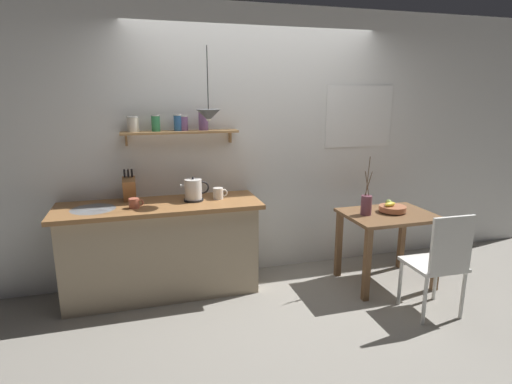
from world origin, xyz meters
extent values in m
plane|color=gray|center=(0.00, 0.00, 0.00)|extent=(14.00, 14.00, 0.00)
cube|color=white|center=(0.20, 0.65, 1.35)|extent=(6.80, 0.10, 2.70)
cube|color=white|center=(1.15, 0.59, 1.62)|extent=(0.78, 0.01, 0.65)
cube|color=silver|center=(1.15, 0.60, 1.62)|extent=(0.72, 0.01, 0.59)
cube|color=tan|center=(-1.00, 0.32, 0.42)|extent=(1.74, 0.52, 0.85)
cube|color=#9E6B3D|center=(-1.00, 0.30, 0.87)|extent=(1.83, 0.63, 0.04)
cylinder|color=#B7BABF|center=(-1.56, 0.28, 0.88)|extent=(0.38, 0.38, 0.01)
cube|color=tan|center=(-0.76, 0.49, 1.51)|extent=(1.08, 0.18, 0.02)
cube|color=#99754C|center=(-1.25, 0.57, 1.45)|extent=(0.02, 0.06, 0.12)
cube|color=#99754C|center=(-0.27, 0.57, 1.45)|extent=(0.02, 0.06, 0.12)
cylinder|color=beige|center=(-1.18, 0.49, 1.59)|extent=(0.10, 0.10, 0.13)
cylinder|color=silver|center=(-1.18, 0.49, 1.66)|extent=(0.11, 0.11, 0.01)
cylinder|color=#388E56|center=(-0.98, 0.49, 1.59)|extent=(0.08, 0.08, 0.14)
cylinder|color=silver|center=(-0.98, 0.49, 1.67)|extent=(0.08, 0.08, 0.01)
cylinder|color=#3366A3|center=(-0.78, 0.49, 1.60)|extent=(0.08, 0.08, 0.14)
cylinder|color=silver|center=(-0.78, 0.49, 1.67)|extent=(0.08, 0.08, 0.01)
cylinder|color=#7F5689|center=(-0.73, 0.49, 1.59)|extent=(0.07, 0.07, 0.13)
cylinder|color=silver|center=(-0.73, 0.49, 1.66)|extent=(0.08, 0.08, 0.01)
cylinder|color=#7F5689|center=(-0.55, 0.49, 1.61)|extent=(0.09, 0.09, 0.17)
cylinder|color=silver|center=(-0.55, 0.49, 1.70)|extent=(0.09, 0.09, 0.01)
cube|color=brown|center=(1.15, -0.07, 0.71)|extent=(0.86, 0.65, 0.03)
cube|color=brown|center=(0.78, -0.35, 0.35)|extent=(0.06, 0.06, 0.69)
cube|color=brown|center=(1.53, -0.35, 0.35)|extent=(0.06, 0.06, 0.69)
cube|color=brown|center=(0.78, 0.20, 0.35)|extent=(0.06, 0.06, 0.69)
cube|color=brown|center=(1.53, 0.20, 0.35)|extent=(0.06, 0.06, 0.69)
cube|color=white|center=(1.21, -0.68, 0.44)|extent=(0.44, 0.42, 0.03)
cube|color=white|center=(1.20, -0.87, 0.69)|extent=(0.38, 0.04, 0.47)
cylinder|color=white|center=(1.40, -0.51, 0.21)|extent=(0.03, 0.03, 0.43)
cylinder|color=white|center=(1.03, -0.50, 0.21)|extent=(0.03, 0.03, 0.43)
cylinder|color=white|center=(1.39, -0.86, 0.21)|extent=(0.03, 0.03, 0.43)
cylinder|color=white|center=(1.02, -0.85, 0.21)|extent=(0.03, 0.03, 0.43)
cylinder|color=#BC704C|center=(1.21, -0.05, 0.73)|extent=(0.12, 0.12, 0.01)
cylinder|color=#BC704C|center=(1.21, -0.05, 0.76)|extent=(0.26, 0.26, 0.05)
ellipsoid|color=yellow|center=(1.18, -0.05, 0.81)|extent=(0.15, 0.10, 0.04)
sphere|color=#8EA84C|center=(1.19, -0.01, 0.81)|extent=(0.07, 0.07, 0.07)
cylinder|color=brown|center=(0.91, -0.05, 0.82)|extent=(0.10, 0.10, 0.19)
cylinder|color=brown|center=(0.91, -0.05, 1.03)|extent=(0.05, 0.03, 0.24)
cylinder|color=brown|center=(0.92, -0.05, 1.10)|extent=(0.02, 0.03, 0.38)
cylinder|color=brown|center=(0.93, -0.05, 1.03)|extent=(0.06, 0.02, 0.23)
cylinder|color=black|center=(-0.69, 0.32, 0.90)|extent=(0.18, 0.18, 0.02)
cylinder|color=white|center=(-0.69, 0.32, 1.00)|extent=(0.16, 0.16, 0.19)
sphere|color=black|center=(-0.69, 0.32, 1.10)|extent=(0.02, 0.02, 0.02)
cone|color=white|center=(-0.78, 0.32, 1.04)|extent=(0.04, 0.04, 0.04)
torus|color=black|center=(-0.60, 0.32, 1.01)|extent=(0.12, 0.02, 0.12)
cube|color=#9E6B3D|center=(-1.25, 0.46, 1.01)|extent=(0.11, 0.18, 0.23)
cylinder|color=black|center=(-1.29, 0.45, 1.16)|extent=(0.02, 0.04, 0.08)
cylinder|color=black|center=(-1.25, 0.45, 1.16)|extent=(0.02, 0.04, 0.08)
cylinder|color=black|center=(-1.22, 0.45, 1.16)|extent=(0.02, 0.04, 0.08)
cylinder|color=#C6664C|center=(-1.22, 0.21, 0.93)|extent=(0.09, 0.09, 0.09)
torus|color=#C6664C|center=(-1.17, 0.21, 0.93)|extent=(0.06, 0.01, 0.06)
cylinder|color=white|center=(-0.45, 0.33, 0.94)|extent=(0.10, 0.10, 0.11)
torus|color=white|center=(-0.40, 0.33, 0.94)|extent=(0.07, 0.01, 0.07)
cylinder|color=black|center=(-0.53, 0.27, 2.00)|extent=(0.01, 0.01, 0.54)
cone|color=#4C5156|center=(-0.53, 0.27, 1.67)|extent=(0.22, 0.22, 0.10)
sphere|color=white|center=(-0.53, 0.27, 1.64)|extent=(0.04, 0.04, 0.04)
camera|label=1|loc=(-1.15, -3.40, 1.87)|focal=28.82mm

